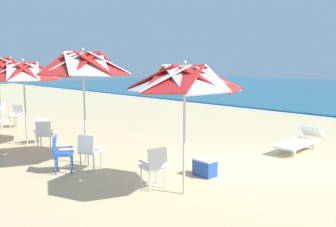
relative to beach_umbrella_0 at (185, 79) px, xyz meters
name	(u,v)px	position (x,y,z in m)	size (l,w,h in m)	color
ground_plane	(259,166)	(-0.02, 2.74, -2.24)	(80.00, 80.00, 0.00)	beige
beach_umbrella_0	(185,79)	(0.00, 0.00, 0.00)	(2.16, 2.16, 2.59)	silver
plastic_chair_0	(154,165)	(-0.62, -0.21, -1.74)	(0.55, 0.53, 0.87)	white
beach_umbrella_1	(83,65)	(-3.22, -0.22, 0.26)	(2.37, 2.37, 2.90)	silver
plastic_chair_1	(60,152)	(-2.96, -1.05, -1.74)	(0.61, 0.63, 0.87)	blue
plastic_chair_2	(89,150)	(-2.67, -0.47, -1.74)	(0.60, 0.61, 0.87)	white
beach_umbrella_2	(23,72)	(-6.25, -0.48, 0.03)	(2.24, 2.24, 2.66)	silver
plastic_chair_3	(41,128)	(-6.20, -0.03, -1.74)	(0.62, 0.60, 0.87)	white
plastic_chair_4	(45,133)	(-5.28, -0.35, -1.74)	(0.63, 0.63, 0.87)	white
plastic_chair_6	(17,115)	(-9.67, 0.57, -1.74)	(0.63, 0.63, 0.87)	white
sun_lounger_1	(299,141)	(-0.06, 4.93, -1.95)	(0.68, 2.16, 0.62)	white
cooler_box	(205,167)	(-0.45, 1.16, -2.03)	(0.50, 0.34, 0.40)	blue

